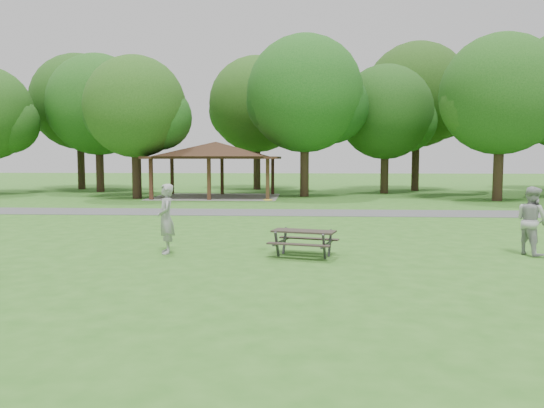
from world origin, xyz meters
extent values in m
plane|color=#306B1E|center=(0.00, 0.00, 0.00)|extent=(160.00, 160.00, 0.00)
cube|color=#4D4D50|center=(0.00, 14.00, 0.01)|extent=(120.00, 3.20, 0.02)
cube|color=#3C1F16|center=(-7.70, 21.30, 1.30)|extent=(0.22, 0.22, 2.60)
cube|color=#331E12|center=(-7.70, 26.70, 1.30)|extent=(0.22, 0.22, 2.60)
cube|color=#3D2316|center=(-4.00, 21.30, 1.30)|extent=(0.22, 0.22, 2.60)
cube|color=#352313|center=(-4.00, 26.70, 1.30)|extent=(0.22, 0.22, 2.60)
cube|color=#3C2716|center=(-0.30, 21.30, 1.30)|extent=(0.22, 0.22, 2.60)
cube|color=#331A12|center=(-0.30, 26.70, 1.30)|extent=(0.22, 0.22, 2.60)
cube|color=#351F15|center=(-4.00, 24.00, 2.68)|extent=(8.60, 6.60, 0.16)
pyramid|color=black|center=(-4.00, 24.00, 3.26)|extent=(7.01, 7.01, 1.00)
cube|color=gray|center=(-4.00, 24.00, 0.01)|extent=(8.40, 6.40, 0.03)
sphere|color=#1A4714|center=(-19.47, 25.80, 5.20)|extent=(4.42, 4.42, 4.42)
cylinder|color=#301D15|center=(-14.00, 29.00, 1.92)|extent=(0.60, 0.60, 3.85)
sphere|color=#194B15|center=(-14.00, 29.00, 6.77)|extent=(7.80, 7.80, 7.80)
sphere|color=#194E16|center=(-12.25, 29.30, 5.99)|extent=(5.07, 5.07, 5.07)
sphere|color=#1D4E16|center=(-15.56, 28.80, 6.19)|extent=(4.68, 4.68, 4.68)
cylinder|color=black|center=(-9.00, 22.50, 1.75)|extent=(0.60, 0.60, 3.50)
sphere|color=#1F4A15|center=(-9.00, 22.50, 5.97)|extent=(6.60, 6.60, 6.60)
sphere|color=#184E16|center=(-7.52, 22.80, 5.31)|extent=(4.29, 4.29, 4.29)
sphere|color=#153F12|center=(-10.32, 22.30, 5.48)|extent=(3.96, 3.96, 3.96)
cylinder|color=#332316|center=(2.00, 25.00, 2.01)|extent=(0.60, 0.60, 4.02)
sphere|color=#174D16|center=(2.00, 25.00, 7.02)|extent=(8.00, 8.00, 8.00)
sphere|color=#123F13|center=(3.80, 25.30, 6.22)|extent=(5.20, 5.20, 5.20)
sphere|color=#124113|center=(0.40, 24.80, 6.42)|extent=(4.80, 4.80, 4.80)
cylinder|color=#2F2215|center=(8.00, 28.50, 1.72)|extent=(0.60, 0.60, 3.43)
sphere|color=#174012|center=(8.00, 28.50, 6.05)|extent=(7.00, 7.00, 7.00)
sphere|color=#174A15|center=(9.57, 28.80, 5.36)|extent=(4.55, 4.55, 4.55)
sphere|color=#154513|center=(6.60, 28.30, 5.53)|extent=(4.20, 4.20, 4.20)
cylinder|color=#302015|center=(14.00, 22.00, 1.89)|extent=(0.60, 0.60, 3.78)
sphere|color=#194A15|center=(14.00, 22.00, 6.55)|extent=(7.40, 7.40, 7.40)
sphere|color=#174513|center=(15.66, 22.30, 5.81)|extent=(4.81, 4.81, 4.81)
sphere|color=#1E4D16|center=(12.52, 21.80, 6.00)|extent=(4.44, 4.44, 4.44)
cylinder|color=black|center=(-17.00, 32.50, 2.19)|extent=(0.60, 0.60, 4.38)
sphere|color=#194313|center=(-17.00, 32.50, 7.38)|extent=(8.00, 8.00, 8.00)
sphere|color=#184D16|center=(-15.20, 32.80, 6.58)|extent=(5.20, 5.20, 5.20)
sphere|color=#144212|center=(-18.60, 32.30, 6.78)|extent=(4.80, 4.80, 4.80)
cylinder|color=black|center=(-2.00, 33.00, 2.06)|extent=(0.60, 0.60, 4.13)
sphere|color=#1E4714|center=(-2.00, 33.00, 7.13)|extent=(8.00, 8.00, 8.00)
sphere|color=#1E4814|center=(-0.20, 33.30, 6.33)|extent=(5.20, 5.20, 5.20)
sphere|color=#1E4D16|center=(-3.60, 32.80, 6.53)|extent=(4.80, 4.80, 4.80)
cylinder|color=#311E16|center=(11.00, 32.00, 2.27)|extent=(0.60, 0.60, 4.55)
sphere|color=#1B3F12|center=(11.00, 32.00, 7.70)|extent=(8.40, 8.40, 8.40)
sphere|color=#1B4313|center=(12.89, 32.30, 6.86)|extent=(5.46, 5.46, 5.46)
sphere|color=#174614|center=(9.32, 31.80, 7.07)|extent=(5.04, 5.04, 5.04)
cube|color=#2D2621|center=(1.95, 2.57, 0.69)|extent=(1.81, 1.09, 0.05)
cube|color=#2C2420|center=(1.80, 2.04, 0.41)|extent=(1.69, 0.68, 0.04)
cube|color=#2E2521|center=(2.09, 3.11, 0.41)|extent=(1.69, 0.68, 0.04)
cube|color=#414143|center=(1.23, 2.40, 0.34)|extent=(0.15, 0.36, 0.73)
cube|color=#464749|center=(1.41, 3.08, 0.34)|extent=(0.15, 0.36, 0.73)
cube|color=#3B3B3D|center=(1.32, 2.74, 0.37)|extent=(0.41, 1.34, 0.05)
cube|color=#3F3F41|center=(2.48, 2.06, 0.34)|extent=(0.15, 0.36, 0.73)
cube|color=#454548|center=(2.67, 2.74, 0.34)|extent=(0.15, 0.36, 0.73)
cube|color=#3D3D3F|center=(2.58, 2.40, 0.37)|extent=(0.41, 1.34, 0.05)
cylinder|color=gold|center=(0.95, 2.91, 1.51)|extent=(0.28, 0.28, 0.02)
imported|color=#969698|center=(-1.90, 2.80, 0.98)|extent=(0.67, 0.82, 1.95)
imported|color=#A7A7A9|center=(8.21, 3.17, 0.95)|extent=(1.02, 1.13, 1.89)
camera|label=1|loc=(1.93, -11.69, 2.67)|focal=35.00mm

